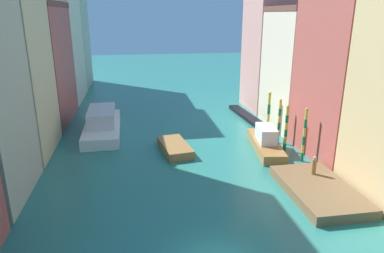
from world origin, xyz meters
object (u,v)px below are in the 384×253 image
at_px(mooring_pole_0, 304,135).
at_px(motorboat_0, 266,142).
at_px(mooring_pole_3, 269,112).
at_px(mooring_pole_1, 286,128).
at_px(mooring_pole_2, 279,121).
at_px(motorboat_1, 175,147).
at_px(waterfront_dock, 319,190).
at_px(gondola_black, 247,116).
at_px(vaporetto_white, 102,123).
at_px(person_on_dock, 314,166).

height_order(mooring_pole_0, motorboat_0, mooring_pole_0).
bearing_deg(mooring_pole_3, motorboat_0, -113.36).
bearing_deg(mooring_pole_1, mooring_pole_0, -80.64).
relative_size(mooring_pole_1, mooring_pole_2, 0.99).
bearing_deg(mooring_pole_2, motorboat_1, -177.02).
height_order(waterfront_dock, mooring_pole_2, mooring_pole_2).
xyz_separation_m(mooring_pole_2, motorboat_1, (-10.50, -0.55, -1.92)).
distance_m(gondola_black, motorboat_1, 14.03).
relative_size(mooring_pole_0, motorboat_0, 0.61).
height_order(mooring_pole_3, motorboat_0, mooring_pole_3).
relative_size(mooring_pole_2, mooring_pole_3, 0.99).
bearing_deg(mooring_pole_3, gondola_black, 94.56).
xyz_separation_m(waterfront_dock, gondola_black, (1.00, 19.68, -0.12)).
xyz_separation_m(mooring_pole_1, mooring_pole_3, (0.34, 5.27, 0.04)).
bearing_deg(mooring_pole_2, mooring_pole_3, 86.98).
distance_m(vaporetto_white, gondola_black, 17.59).
bearing_deg(gondola_black, waterfront_dock, -92.91).
bearing_deg(mooring_pole_3, mooring_pole_1, -93.66).
xyz_separation_m(mooring_pole_0, gondola_black, (-0.58, 13.86, -2.24)).
bearing_deg(motorboat_1, mooring_pole_3, 19.33).
height_order(mooring_pole_1, mooring_pole_2, mooring_pole_2).
relative_size(mooring_pole_0, mooring_pole_3, 1.07).
bearing_deg(mooring_pole_3, motorboat_1, -160.67).
relative_size(mooring_pole_0, motorboat_1, 0.90).
xyz_separation_m(waterfront_dock, person_on_dock, (0.50, 1.85, 1.03)).
bearing_deg(mooring_pole_0, waterfront_dock, -105.16).
bearing_deg(motorboat_0, gondola_black, 81.51).
bearing_deg(motorboat_0, person_on_dock, -81.33).
bearing_deg(mooring_pole_2, gondola_black, 91.90).
relative_size(waterfront_dock, vaporetto_white, 0.68).
height_order(mooring_pole_0, gondola_black, mooring_pole_0).
distance_m(mooring_pole_0, gondola_black, 14.05).
bearing_deg(mooring_pole_3, vaporetto_white, 170.49).
bearing_deg(motorboat_1, person_on_dock, -40.19).
xyz_separation_m(waterfront_dock, mooring_pole_1, (1.13, 8.52, 1.93)).
height_order(waterfront_dock, person_on_dock, person_on_dock).
bearing_deg(mooring_pole_0, vaporetto_white, 148.56).
bearing_deg(motorboat_0, mooring_pole_1, -16.09).
bearing_deg(waterfront_dock, mooring_pole_0, 74.84).
height_order(mooring_pole_1, vaporetto_white, mooring_pole_1).
height_order(person_on_dock, mooring_pole_3, mooring_pole_3).
relative_size(mooring_pole_0, mooring_pole_2, 1.08).
bearing_deg(mooring_pole_3, waterfront_dock, -96.08).
relative_size(mooring_pole_3, vaporetto_white, 0.41).
relative_size(person_on_dock, gondola_black, 0.15).
bearing_deg(mooring_pole_3, mooring_pole_2, -93.02).
distance_m(mooring_pole_3, motorboat_1, 11.47).
xyz_separation_m(person_on_dock, vaporetto_white, (-16.83, 14.92, -0.35)).
relative_size(waterfront_dock, mooring_pole_2, 1.69).
bearing_deg(vaporetto_white, mooring_pole_1, -25.29).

